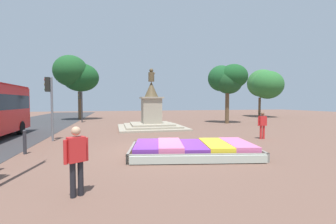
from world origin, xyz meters
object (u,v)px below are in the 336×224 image
object	(u,v)px
statue_monument	(151,116)
kerb_bollard_mid_b	(25,141)
pedestrian_crossing_plaza	(76,156)
traffic_light_far_corner	(81,101)
flower_planter	(193,149)
pedestrian_near_planter	(262,124)
traffic_light_mid_block	(50,97)

from	to	relation	value
statue_monument	kerb_bollard_mid_b	bearing A→B (deg)	-129.86
statue_monument	kerb_bollard_mid_b	xyz separation A→B (m)	(-6.73, -8.06, -0.48)
pedestrian_crossing_plaza	traffic_light_far_corner	bearing A→B (deg)	97.35
flower_planter	traffic_light_far_corner	bearing A→B (deg)	111.51
pedestrian_crossing_plaza	kerb_bollard_mid_b	size ratio (longest dim) A/B	1.57
pedestrian_near_planter	pedestrian_crossing_plaza	bearing A→B (deg)	-147.13
traffic_light_far_corner	pedestrian_near_planter	world-z (taller)	traffic_light_far_corner
flower_planter	statue_monument	xyz separation A→B (m)	(-0.13, 9.85, 0.79)
flower_planter	pedestrian_crossing_plaza	bearing A→B (deg)	-141.21
traffic_light_mid_block	pedestrian_near_planter	bearing A→B (deg)	-9.88
flower_planter	traffic_light_far_corner	size ratio (longest dim) A/B	1.69
traffic_light_far_corner	pedestrian_crossing_plaza	xyz separation A→B (m)	(2.59, -20.12, -1.40)
flower_planter	traffic_light_mid_block	distance (m)	8.60
flower_planter	traffic_light_mid_block	xyz separation A→B (m)	(-6.66, 4.95, 2.27)
kerb_bollard_mid_b	flower_planter	bearing A→B (deg)	-14.58
flower_planter	statue_monument	size ratio (longest dim) A/B	1.03
statue_monument	traffic_light_mid_block	size ratio (longest dim) A/B	1.52
flower_planter	kerb_bollard_mid_b	size ratio (longest dim) A/B	5.38
pedestrian_crossing_plaza	flower_planter	bearing A→B (deg)	38.79
kerb_bollard_mid_b	pedestrian_crossing_plaza	bearing A→B (deg)	-60.88
flower_planter	traffic_light_far_corner	distance (m)	18.25
flower_planter	statue_monument	distance (m)	9.88
flower_planter	pedestrian_near_planter	size ratio (longest dim) A/B	3.49
traffic_light_mid_block	statue_monument	bearing A→B (deg)	36.87
statue_monument	traffic_light_far_corner	bearing A→B (deg)	132.90
pedestrian_near_planter	kerb_bollard_mid_b	bearing A→B (deg)	-175.04
traffic_light_mid_block	pedestrian_near_planter	world-z (taller)	traffic_light_mid_block
flower_planter	traffic_light_far_corner	xyz separation A→B (m)	(-6.65, 16.86, 2.11)
traffic_light_far_corner	flower_planter	bearing A→B (deg)	-68.49
traffic_light_far_corner	pedestrian_near_planter	size ratio (longest dim) A/B	2.07
traffic_light_mid_block	traffic_light_far_corner	xyz separation A→B (m)	(0.01, 11.91, -0.16)
statue_monument	flower_planter	bearing A→B (deg)	-89.27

